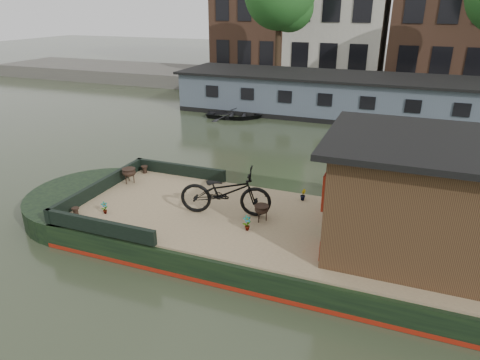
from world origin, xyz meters
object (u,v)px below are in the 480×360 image
(brazier_front, at_px, (261,213))
(brazier_rear, at_px, (129,176))
(bicycle, at_px, (225,192))
(dinghy, at_px, (235,112))
(potted_plant_a, at_px, (247,223))
(cabin, at_px, (422,195))

(brazier_front, xyz_separation_m, brazier_rear, (-4.34, 0.87, 0.02))
(bicycle, relative_size, brazier_front, 5.55)
(brazier_rear, bearing_deg, dinghy, 95.11)
(bicycle, height_order, brazier_front, bicycle)
(bicycle, distance_m, potted_plant_a, 1.08)
(brazier_rear, relative_size, dinghy, 0.15)
(cabin, bearing_deg, dinghy, 127.15)
(bicycle, distance_m, dinghy, 12.29)
(bicycle, bearing_deg, brazier_rear, 63.02)
(potted_plant_a, relative_size, brazier_front, 0.92)
(cabin, distance_m, potted_plant_a, 3.77)
(brazier_rear, bearing_deg, potted_plant_a, -18.95)
(potted_plant_a, distance_m, dinghy, 13.13)
(brazier_front, height_order, dinghy, brazier_front)
(cabin, relative_size, brazier_rear, 9.08)
(bicycle, xyz_separation_m, brazier_front, (0.95, -0.04, -0.39))
(bicycle, xyz_separation_m, dinghy, (-4.34, 11.46, -0.94))
(cabin, height_order, dinghy, cabin)
(potted_plant_a, xyz_separation_m, brazier_rear, (-4.18, 1.43, 0.03))
(cabin, bearing_deg, brazier_front, -179.92)
(cabin, bearing_deg, potted_plant_a, -170.90)
(cabin, distance_m, brazier_rear, 7.87)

